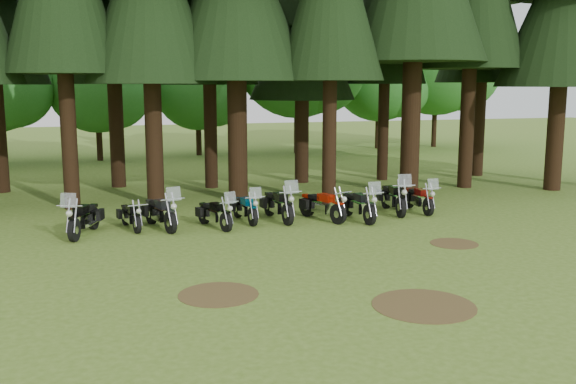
% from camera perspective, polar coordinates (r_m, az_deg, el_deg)
% --- Properties ---
extents(ground, '(120.00, 120.00, 0.00)m').
position_cam_1_polar(ground, '(17.11, 2.44, -6.09)').
color(ground, '#486B1D').
rests_on(ground, ground).
extents(pine_back_4, '(4.94, 4.94, 13.78)m').
position_cam_1_polar(pine_back_4, '(30.53, 1.27, 16.39)').
color(pine_back_4, black).
rests_on(pine_back_4, ground).
extents(decid_3, '(6.12, 5.95, 7.65)m').
position_cam_1_polar(decid_3, '(40.64, -16.25, 9.03)').
color(decid_3, black).
rests_on(decid_3, ground).
extents(decid_4, '(5.93, 5.76, 7.41)m').
position_cam_1_polar(decid_4, '(42.44, -7.65, 9.13)').
color(decid_4, black).
rests_on(decid_4, ground).
extents(decid_5, '(8.45, 8.21, 10.56)m').
position_cam_1_polar(decid_5, '(43.52, 1.37, 11.67)').
color(decid_5, black).
rests_on(decid_5, ground).
extents(decid_6, '(7.06, 6.86, 8.82)m').
position_cam_1_polar(decid_6, '(47.17, 8.55, 10.16)').
color(decid_6, black).
rests_on(decid_6, ground).
extents(decid_7, '(8.44, 8.20, 10.55)m').
position_cam_1_polar(decid_7, '(49.21, 13.60, 11.16)').
color(decid_7, black).
rests_on(decid_7, ground).
extents(dirt_patch_0, '(1.80, 1.80, 0.01)m').
position_cam_1_polar(dirt_patch_0, '(14.50, -6.20, -9.03)').
color(dirt_patch_0, '#4C3D1E').
rests_on(dirt_patch_0, ground).
extents(dirt_patch_1, '(1.40, 1.40, 0.01)m').
position_cam_1_polar(dirt_patch_1, '(19.46, 14.55, -4.45)').
color(dirt_patch_1, '#4C3D1E').
rests_on(dirt_patch_1, ground).
extents(dirt_patch_2, '(2.20, 2.20, 0.01)m').
position_cam_1_polar(dirt_patch_2, '(14.03, 11.97, -9.83)').
color(dirt_patch_2, '#4C3D1E').
rests_on(dirt_patch_2, ground).
extents(motorcycle_0, '(1.11, 2.36, 1.52)m').
position_cam_1_polar(motorcycle_0, '(20.75, -17.69, -2.32)').
color(motorcycle_0, black).
rests_on(motorcycle_0, ground).
extents(motorcycle_1, '(0.52, 1.94, 0.80)m').
position_cam_1_polar(motorcycle_1, '(21.24, -13.80, -2.15)').
color(motorcycle_1, black).
rests_on(motorcycle_1, ground).
extents(motorcycle_2, '(0.94, 2.40, 1.52)m').
position_cam_1_polar(motorcycle_2, '(21.06, -11.27, -1.87)').
color(motorcycle_2, black).
rests_on(motorcycle_2, ground).
extents(motorcycle_3, '(0.92, 2.07, 1.33)m').
position_cam_1_polar(motorcycle_3, '(20.94, -6.52, -2.00)').
color(motorcycle_3, black).
rests_on(motorcycle_3, ground).
extents(motorcycle_4, '(0.53, 2.14, 1.34)m').
position_cam_1_polar(motorcycle_4, '(21.75, -3.84, -1.51)').
color(motorcycle_4, black).
rests_on(motorcycle_4, ground).
extents(motorcycle_5, '(0.57, 2.48, 1.55)m').
position_cam_1_polar(motorcycle_5, '(21.92, -0.86, -1.21)').
color(motorcycle_5, black).
rests_on(motorcycle_5, ground).
extents(motorcycle_6, '(0.95, 2.20, 0.94)m').
position_cam_1_polar(motorcycle_6, '(22.00, 3.04, -1.29)').
color(motorcycle_6, black).
rests_on(motorcycle_6, ground).
extents(motorcycle_7, '(0.50, 2.39, 1.50)m').
position_cam_1_polar(motorcycle_7, '(22.07, 6.28, -1.24)').
color(motorcycle_7, black).
rests_on(motorcycle_7, ground).
extents(motorcycle_8, '(0.67, 2.53, 1.59)m').
position_cam_1_polar(motorcycle_8, '(23.51, 9.35, -0.58)').
color(motorcycle_8, black).
rests_on(motorcycle_8, ground).
extents(motorcycle_9, '(0.41, 2.18, 1.38)m').
position_cam_1_polar(motorcycle_9, '(23.89, 11.54, -0.66)').
color(motorcycle_9, black).
rests_on(motorcycle_9, ground).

